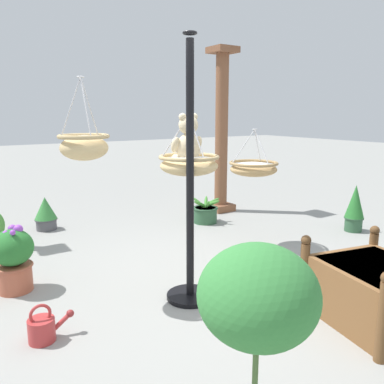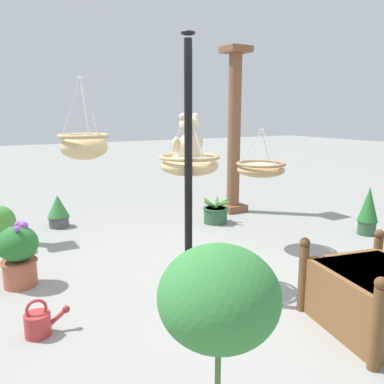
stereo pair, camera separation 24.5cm
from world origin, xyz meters
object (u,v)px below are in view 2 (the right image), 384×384
(potted_plant_fern_front, at_px, (18,254))
(potted_plant_tall_leafy, at_px, (58,211))
(hanging_basket_left_high, at_px, (84,145))
(wooden_planter_box, at_px, (376,297))
(potted_plant_flowering_red, at_px, (216,213))
(potted_plant_conical_shrub, at_px, (368,211))
(teddy_bear, at_px, (188,142))
(greenhouse_pillar_left, at_px, (234,135))
(potted_plant_bushy_green, at_px, (218,365))
(hanging_basket_with_teddy, at_px, (190,164))
(display_pole_central, at_px, (188,223))
(watering_can, at_px, (39,323))
(hanging_basket_right_low, at_px, (261,169))

(potted_plant_fern_front, height_order, potted_plant_tall_leafy, potted_plant_fern_front)
(hanging_basket_left_high, height_order, wooden_planter_box, hanging_basket_left_high)
(potted_plant_tall_leafy, bearing_deg, potted_plant_flowering_red, -23.97)
(potted_plant_conical_shrub, bearing_deg, teddy_bear, -176.09)
(potted_plant_tall_leafy, distance_m, potted_plant_conical_shrub, 4.53)
(teddy_bear, xyz_separation_m, greenhouse_pillar_left, (2.14, 2.27, -0.10))
(hanging_basket_left_high, relative_size, wooden_planter_box, 0.64)
(wooden_planter_box, bearing_deg, hanging_basket_left_high, 138.97)
(potted_plant_fern_front, xyz_separation_m, potted_plant_bushy_green, (0.46, -2.89, 0.38))
(hanging_basket_with_teddy, height_order, potted_plant_flowering_red, hanging_basket_with_teddy)
(display_pole_central, xyz_separation_m, watering_can, (-1.32, 0.02, -0.62))
(hanging_basket_right_low, height_order, potted_plant_fern_front, hanging_basket_right_low)
(hanging_basket_right_low, bearing_deg, watering_can, -164.46)
(hanging_basket_right_low, relative_size, watering_can, 1.74)
(hanging_basket_left_high, bearing_deg, hanging_basket_right_low, 9.34)
(potted_plant_conical_shrub, bearing_deg, greenhouse_pillar_left, 112.93)
(teddy_bear, relative_size, watering_can, 1.35)
(potted_plant_fern_front, bearing_deg, potted_plant_bushy_green, -80.92)
(hanging_basket_with_teddy, height_order, hanging_basket_right_low, hanging_basket_with_teddy)
(potted_plant_conical_shrub, bearing_deg, potted_plant_tall_leafy, 145.86)
(hanging_basket_right_low, xyz_separation_m, potted_plant_flowering_red, (0.15, 1.25, -0.87))
(teddy_bear, bearing_deg, potted_plant_fern_front, 152.05)
(greenhouse_pillar_left, bearing_deg, potted_plant_fern_front, -157.80)
(hanging_basket_with_teddy, bearing_deg, potted_plant_fern_front, 151.36)
(potted_plant_fern_front, height_order, watering_can, potted_plant_fern_front)
(potted_plant_bushy_green, bearing_deg, potted_plant_fern_front, 99.08)
(hanging_basket_left_high, relative_size, hanging_basket_right_low, 1.13)
(hanging_basket_with_teddy, bearing_deg, wooden_planter_box, -57.88)
(hanging_basket_with_teddy, relative_size, potted_plant_bushy_green, 0.48)
(hanging_basket_with_teddy, bearing_deg, hanging_basket_right_low, 22.47)
(hanging_basket_with_teddy, bearing_deg, potted_plant_conical_shrub, 4.34)
(display_pole_central, bearing_deg, potted_plant_flowering_red, 51.77)
(teddy_bear, distance_m, potted_plant_conical_shrub, 3.21)
(display_pole_central, distance_m, potted_plant_tall_leafy, 3.11)
(potted_plant_tall_leafy, bearing_deg, potted_plant_bushy_green, -93.39)
(hanging_basket_right_low, bearing_deg, hanging_basket_with_teddy, -157.53)
(teddy_bear, relative_size, potted_plant_conical_shrub, 0.69)
(display_pole_central, xyz_separation_m, potted_plant_tall_leafy, (-0.59, 3.02, -0.48))
(teddy_bear, bearing_deg, hanging_basket_left_high, 171.12)
(greenhouse_pillar_left, bearing_deg, teddy_bear, -133.30)
(display_pole_central, bearing_deg, potted_plant_tall_leafy, 101.01)
(greenhouse_pillar_left, bearing_deg, hanging_basket_with_teddy, -133.02)
(potted_plant_flowering_red, bearing_deg, potted_plant_fern_front, -161.58)
(display_pole_central, height_order, potted_plant_fern_front, display_pole_central)
(potted_plant_flowering_red, bearing_deg, potted_plant_tall_leafy, 156.03)
(greenhouse_pillar_left, xyz_separation_m, potted_plant_conical_shrub, (0.87, -2.06, -0.99))
(wooden_planter_box, bearing_deg, teddy_bear, 121.71)
(hanging_basket_with_teddy, bearing_deg, potted_plant_flowering_red, 50.86)
(hanging_basket_right_low, distance_m, potted_plant_fern_front, 2.89)
(hanging_basket_left_high, xyz_separation_m, hanging_basket_right_low, (2.25, 0.37, -0.40))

